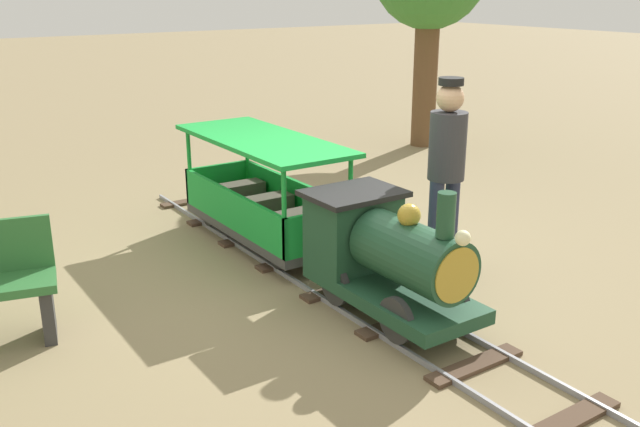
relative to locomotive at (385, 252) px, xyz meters
The scene contains 5 objects.
ground_plane 1.04m from the locomotive, 90.00° to the right, with size 60.00×60.00×0.00m, color #8C7A56.
track 0.98m from the locomotive, 90.00° to the right, with size 0.74×5.70×0.04m.
locomotive is the anchor object (origin of this frame).
passenger_car 1.76m from the locomotive, 90.00° to the right, with size 0.80×2.00×0.97m.
conductor_person 1.11m from the locomotive, 157.94° to the right, with size 0.30×0.30×1.62m.
Camera 1 is at (3.00, 4.54, 2.31)m, focal length 39.36 mm.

